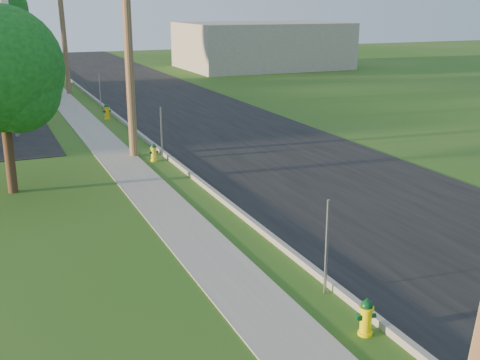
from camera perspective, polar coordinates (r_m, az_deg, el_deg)
name	(u,v)px	position (r m, az deg, el deg)	size (l,w,h in m)	color
road	(346,190)	(19.24, 10.03, -0.93)	(8.00, 120.00, 0.02)	black
curb	(229,204)	(17.43, -1.08, -2.29)	(0.15, 120.00, 0.15)	gray
sidewalk	(171,214)	(16.91, -6.59, -3.21)	(1.50, 120.00, 0.03)	gray
utility_pole_mid	(127,24)	(22.89, -10.64, 14.37)	(1.40, 0.32, 9.80)	brown
utility_pole_far	(62,17)	(40.63, -16.52, 14.56)	(1.40, 0.32, 9.50)	brown
sign_post_near	(327,248)	(12.14, 8.22, -6.35)	(0.05, 0.04, 2.00)	gray
sign_post_mid	(162,134)	(22.60, -7.45, 4.37)	(0.05, 0.04, 2.00)	gray
sign_post_far	(100,91)	(34.34, -13.13, 8.19)	(0.05, 0.04, 2.00)	gray
price_pylon	(4,9)	(27.83, -21.47, 14.86)	(0.34, 2.04, 6.85)	gray
distant_building	(262,45)	(55.72, 2.08, 12.64)	(14.00, 10.00, 4.00)	gray
tree_verge	(4,74)	(19.26, -21.48, 9.34)	(3.75, 3.75, 5.69)	#3C2B1C
hydrant_near	(366,317)	(11.10, 11.87, -12.60)	(0.37, 0.33, 0.71)	#EDD500
hydrant_mid	(154,152)	(22.60, -8.19, 2.61)	(0.34, 0.31, 0.68)	yellow
hydrant_far	(107,111)	(31.30, -12.51, 6.37)	(0.43, 0.39, 0.83)	#E7B210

